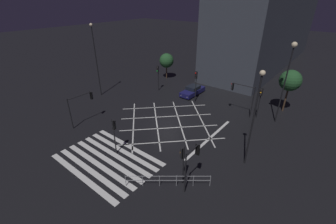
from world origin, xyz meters
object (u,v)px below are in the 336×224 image
at_px(street_tree_far, 290,81).
at_px(traffic_light_median_south, 114,130).
at_px(traffic_light_ne_main, 241,92).
at_px(street_lamp_east, 289,65).
at_px(waiting_car, 193,91).
at_px(traffic_light_se_main, 183,158).
at_px(traffic_light_se_cross, 193,158).
at_px(street_lamp_far, 95,53).
at_px(traffic_light_median_north, 196,81).
at_px(traffic_light_ne_cross, 260,97).
at_px(street_lamp_west, 256,107).
at_px(street_tree_near, 167,61).
at_px(traffic_light_sw_cross, 83,102).
at_px(traffic_light_nw_cross, 158,73).

bearing_deg(street_tree_far, traffic_light_median_south, -117.46).
bearing_deg(traffic_light_ne_main, street_lamp_east, -169.00).
height_order(traffic_light_ne_main, waiting_car, traffic_light_ne_main).
bearing_deg(traffic_light_se_main, traffic_light_se_cross, -160.45).
bearing_deg(street_lamp_far, waiting_car, 38.79).
bearing_deg(traffic_light_median_north, waiting_car, -140.99).
relative_size(traffic_light_ne_cross, traffic_light_se_cross, 1.06).
bearing_deg(street_lamp_west, street_lamp_far, 175.87).
distance_m(traffic_light_ne_cross, street_tree_near, 18.72).
distance_m(traffic_light_median_south, street_lamp_west, 12.28).
distance_m(traffic_light_median_south, street_tree_far, 21.90).
relative_size(traffic_light_median_south, waiting_car, 0.78).
bearing_deg(traffic_light_se_main, street_tree_near, -48.43).
relative_size(traffic_light_median_north, street_lamp_east, 0.48).
relative_size(traffic_light_sw_cross, street_lamp_west, 0.43).
distance_m(street_lamp_east, street_lamp_west, 9.64).
height_order(traffic_light_sw_cross, street_tree_near, street_tree_near).
bearing_deg(street_lamp_far, traffic_light_se_main, -19.49).
distance_m(traffic_light_nw_cross, waiting_car, 6.02).
bearing_deg(traffic_light_ne_cross, waiting_car, -97.27).
height_order(traffic_light_se_main, waiting_car, traffic_light_se_main).
bearing_deg(street_tree_near, street_lamp_east, -12.14).
height_order(street_tree_near, waiting_car, street_tree_near).
bearing_deg(street_tree_near, traffic_light_se_cross, -46.81).
bearing_deg(traffic_light_se_cross, traffic_light_ne_main, 8.21).
distance_m(traffic_light_ne_main, street_lamp_far, 20.42).
bearing_deg(traffic_light_median_south, street_tree_far, -27.46).
distance_m(traffic_light_ne_cross, traffic_light_sw_cross, 20.66).
bearing_deg(traffic_light_nw_cross, street_lamp_west, 64.32).
xyz_separation_m(traffic_light_se_cross, street_lamp_west, (2.34, 5.18, 2.93)).
distance_m(traffic_light_median_north, traffic_light_sw_cross, 14.71).
distance_m(street_lamp_east, street_tree_far, 4.57).
xyz_separation_m(traffic_light_median_south, street_lamp_far, (-13.04, 7.85, 3.77)).
bearing_deg(traffic_light_median_north, traffic_light_sw_cross, -28.13).
xyz_separation_m(traffic_light_sw_cross, waiting_car, (5.22, 15.08, -2.11)).
height_order(traffic_light_median_south, traffic_light_se_cross, traffic_light_se_cross).
distance_m(traffic_light_nw_cross, traffic_light_median_south, 16.39).
xyz_separation_m(traffic_light_nw_cross, traffic_light_median_south, (7.40, -14.63, -0.28)).
height_order(traffic_light_sw_cross, traffic_light_se_main, traffic_light_sw_cross).
bearing_deg(traffic_light_se_cross, traffic_light_median_south, 97.26).
relative_size(traffic_light_ne_main, street_lamp_east, 0.43).
height_order(street_tree_near, street_tree_far, street_tree_far).
bearing_deg(waiting_car, street_tree_far, 102.85).
bearing_deg(street_lamp_far, street_lamp_west, -4.13).
relative_size(traffic_light_ne_cross, traffic_light_nw_cross, 0.97).
bearing_deg(traffic_light_median_north, traffic_light_ne_main, 93.76).
xyz_separation_m(traffic_light_ne_cross, traffic_light_se_main, (-0.93, -14.57, -0.34)).
distance_m(traffic_light_sw_cross, street_lamp_far, 9.23).
xyz_separation_m(traffic_light_nw_cross, street_tree_near, (-2.68, 5.46, 0.38)).
xyz_separation_m(traffic_light_ne_cross, traffic_light_ne_main, (-2.18, -0.40, 0.21)).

